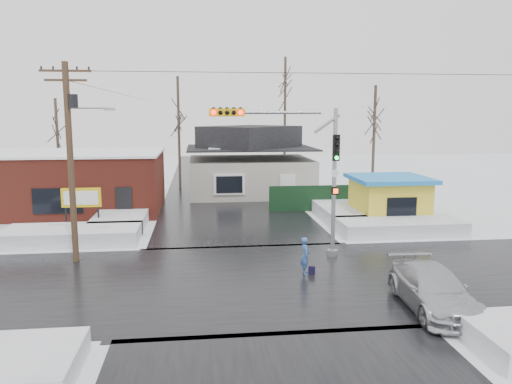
{
  "coord_description": "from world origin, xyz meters",
  "views": [
    {
      "loc": [
        -2.31,
        -19.56,
        6.79
      ],
      "look_at": [
        0.44,
        4.1,
        3.0
      ],
      "focal_mm": 35.0,
      "sensor_mm": 36.0,
      "label": 1
    }
  ],
  "objects": [
    {
      "name": "ground",
      "position": [
        0.0,
        0.0,
        0.0
      ],
      "size": [
        120.0,
        120.0,
        0.0
      ],
      "primitive_type": "plane",
      "color": "white",
      "rests_on": "ground"
    },
    {
      "name": "traffic_signal",
      "position": [
        2.43,
        2.97,
        4.54
      ],
      "size": [
        6.05,
        0.68,
        7.0
      ],
      "color": "gray",
      "rests_on": "ground"
    },
    {
      "name": "snowbank_ne",
      "position": [
        9.0,
        7.0,
        0.4
      ],
      "size": [
        7.0,
        3.0,
        0.8
      ],
      "primitive_type": "cube",
      "color": "white",
      "rests_on": "ground"
    },
    {
      "name": "tree_far_right",
      "position": [
        12.0,
        20.0,
        7.16
      ],
      "size": [
        3.0,
        3.0,
        9.0
      ],
      "color": "#332821",
      "rests_on": "ground"
    },
    {
      "name": "marquee_sign",
      "position": [
        -9.0,
        9.49,
        1.92
      ],
      "size": [
        2.2,
        0.21,
        2.55
      ],
      "color": "black",
      "rests_on": "ground"
    },
    {
      "name": "tree_far_left",
      "position": [
        -4.0,
        26.0,
        7.95
      ],
      "size": [
        3.0,
        3.0,
        10.0
      ],
      "color": "#332821",
      "rests_on": "ground"
    },
    {
      "name": "tree_far_west",
      "position": [
        -14.0,
        24.0,
        6.36
      ],
      "size": [
        3.0,
        3.0,
        8.0
      ],
      "color": "#332821",
      "rests_on": "ground"
    },
    {
      "name": "kiosk",
      "position": [
        9.5,
        9.99,
        1.46
      ],
      "size": [
        4.6,
        4.6,
        2.88
      ],
      "color": "yellow",
      "rests_on": "ground"
    },
    {
      "name": "utility_pole",
      "position": [
        -7.93,
        3.5,
        5.11
      ],
      "size": [
        3.15,
        0.44,
        9.0
      ],
      "color": "#382619",
      "rests_on": "ground"
    },
    {
      "name": "car",
      "position": [
        5.72,
        -3.78,
        0.71
      ],
      "size": [
        2.27,
        5.02,
        1.43
      ],
      "primitive_type": "imported",
      "rotation": [
        0.0,
        0.0,
        -0.06
      ],
      "color": "#B6B9BE",
      "rests_on": "ground"
    },
    {
      "name": "road_ns",
      "position": [
        0.0,
        0.0,
        0.01
      ],
      "size": [
        10.0,
        120.0,
        0.02
      ],
      "primitive_type": "cube",
      "color": "black",
      "rests_on": "ground"
    },
    {
      "name": "house",
      "position": [
        2.0,
        22.0,
        2.62
      ],
      "size": [
        10.4,
        8.4,
        5.76
      ],
      "color": "#AFAB9E",
      "rests_on": "ground"
    },
    {
      "name": "pedestrian",
      "position": [
        2.11,
        0.46,
        0.79
      ],
      "size": [
        0.41,
        0.6,
        1.59
      ],
      "primitive_type": "imported",
      "rotation": [
        0.0,
        0.0,
        1.53
      ],
      "color": "#385B9E",
      "rests_on": "ground"
    },
    {
      "name": "snowbank_nside_w",
      "position": [
        -7.0,
        12.0,
        0.4
      ],
      "size": [
        3.0,
        8.0,
        0.8
      ],
      "primitive_type": "cube",
      "color": "white",
      "rests_on": "ground"
    },
    {
      "name": "shopping_bag",
      "position": [
        2.38,
        0.36,
        0.17
      ],
      "size": [
        0.3,
        0.21,
        0.35
      ],
      "primitive_type": "cube",
      "rotation": [
        0.0,
        0.0,
        -0.36
      ],
      "color": "black",
      "rests_on": "ground"
    },
    {
      "name": "road_ew",
      "position": [
        0.0,
        0.0,
        0.01
      ],
      "size": [
        120.0,
        10.0,
        0.02
      ],
      "primitive_type": "cube",
      "color": "black",
      "rests_on": "ground"
    },
    {
      "name": "brick_building",
      "position": [
        -11.0,
        15.99,
        2.08
      ],
      "size": [
        12.2,
        8.2,
        4.12
      ],
      "color": "maroon",
      "rests_on": "ground"
    },
    {
      "name": "snowbank_nw",
      "position": [
        -9.0,
        7.0,
        0.4
      ],
      "size": [
        7.0,
        3.0,
        0.8
      ],
      "primitive_type": "cube",
      "color": "white",
      "rests_on": "ground"
    },
    {
      "name": "fence",
      "position": [
        6.5,
        14.0,
        0.9
      ],
      "size": [
        8.0,
        0.12,
        1.8
      ],
      "primitive_type": "cube",
      "color": "black",
      "rests_on": "ground"
    },
    {
      "name": "snowbank_nside_e",
      "position": [
        7.0,
        12.0,
        0.4
      ],
      "size": [
        3.0,
        8.0,
        0.8
      ],
      "primitive_type": "cube",
      "color": "white",
      "rests_on": "ground"
    },
    {
      "name": "tree_far_mid",
      "position": [
        6.0,
        28.0,
        9.54
      ],
      "size": [
        3.0,
        3.0,
        12.0
      ],
      "color": "#332821",
      "rests_on": "ground"
    }
  ]
}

